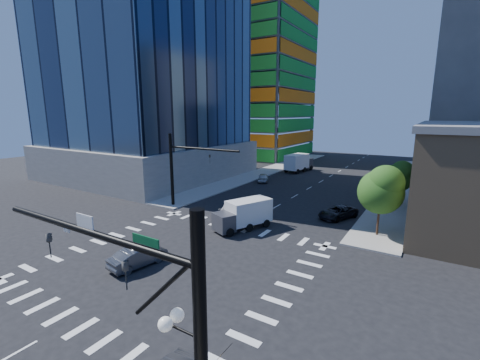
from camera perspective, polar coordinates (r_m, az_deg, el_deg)
The scene contains 15 objects.
ground at distance 26.84m, azimuth -10.72°, elevation -13.98°, with size 160.00×160.00×0.00m, color black.
road_markings at distance 26.83m, azimuth -10.72°, elevation -13.97°, with size 20.00×20.00×0.01m, color silver.
sidewalk_ne at distance 58.91m, azimuth 27.09°, elevation -0.79°, with size 5.00×60.00×0.15m, color gray.
sidewalk_nw at distance 65.58m, azimuth 4.86°, elevation 1.63°, with size 5.00×60.00×0.15m, color gray.
construction_building at distance 91.86m, azimuth 2.92°, elevation 19.91°, with size 25.16×34.50×70.60m.
signal_mast_se at distance 10.80m, azimuth -11.11°, elevation -25.86°, with size 10.51×2.48×9.00m.
signal_mast_nw at distance 39.91m, azimuth -10.55°, elevation 2.82°, with size 10.20×0.40×9.00m.
tree_south at distance 32.52m, azimuth 23.97°, elevation -1.47°, with size 4.16×4.16×6.82m.
tree_north at distance 44.35m, azimuth 26.48°, elevation 0.68°, with size 3.54×3.52×5.78m.
car_nb_far at distance 37.78m, azimuth 17.01°, elevation -5.50°, with size 2.28×4.95×1.38m, color black.
car_sb_near at distance 37.58m, azimuth -1.75°, elevation -5.10°, with size 1.87×4.59×1.33m, color silver.
car_sb_mid at distance 55.44m, azimuth 4.15°, elevation 0.45°, with size 1.71×4.25×1.45m, color silver.
car_sb_cross at distance 26.55m, azimuth -17.61°, elevation -12.85°, with size 1.60×4.58×1.51m, color #4E4F54.
box_truck_near at distance 32.67m, azimuth 0.29°, elevation -6.55°, with size 4.39×6.07×2.93m.
box_truck_far at distance 66.16m, azimuth 10.52°, elevation 2.88°, with size 3.82×7.13×3.56m.
Camera 1 is at (16.60, -17.64, 11.56)m, focal length 24.00 mm.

